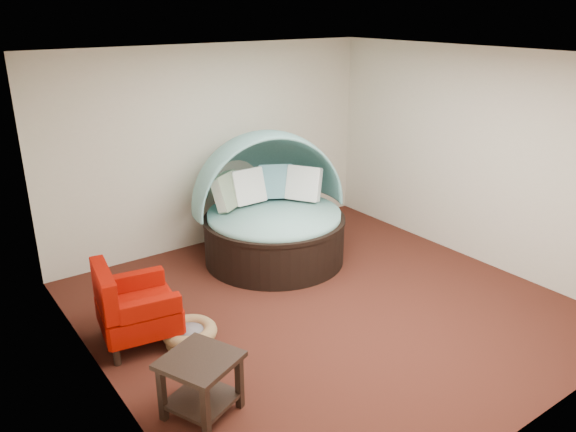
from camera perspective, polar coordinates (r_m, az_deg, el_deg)
floor at (r=6.59m, az=3.79°, el=-9.13°), size 5.00×5.00×0.00m
wall_back at (r=8.02m, az=-7.48°, el=7.00°), size 5.00×0.00×5.00m
wall_front at (r=4.54m, az=24.80°, el=-5.65°), size 5.00×0.00×5.00m
wall_left at (r=4.90m, az=-19.02°, el=-2.93°), size 0.00×5.00×5.00m
wall_right at (r=7.81m, az=18.42°, el=5.74°), size 0.00×5.00×5.00m
ceiling at (r=5.74m, az=4.47°, el=15.92°), size 5.00×5.00×0.00m
canopy_daybed at (r=7.51m, az=-1.74°, el=1.50°), size 2.33×2.29×1.74m
pet_basket at (r=5.97m, az=-9.96°, el=-11.68°), size 0.70×0.70×0.20m
red_armchair at (r=5.94m, az=-15.51°, el=-8.93°), size 0.87×0.87×0.89m
side_table at (r=4.92m, az=-8.86°, el=-15.94°), size 0.75×0.75×0.55m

